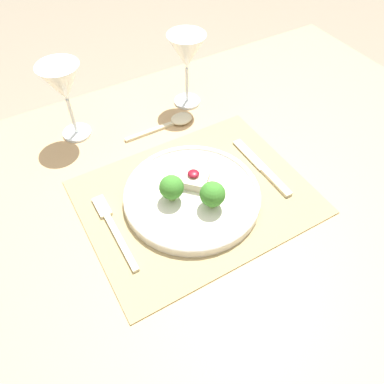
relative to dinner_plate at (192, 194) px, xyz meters
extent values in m
plane|color=gray|center=(0.01, 0.00, -0.80)|extent=(8.00, 8.00, 0.00)
cube|color=tan|center=(0.01, 0.00, -0.03)|extent=(1.44, 0.92, 0.03)
cylinder|color=tan|center=(0.66, 0.39, -0.42)|extent=(0.06, 0.06, 0.75)
cube|color=#9E895B|center=(0.01, 0.00, -0.02)|extent=(0.45, 0.35, 0.00)
cylinder|color=silver|center=(0.00, 0.00, -0.01)|extent=(0.28, 0.28, 0.02)
torus|color=silver|center=(0.00, 0.00, 0.00)|extent=(0.28, 0.28, 0.01)
cube|color=beige|center=(0.02, 0.03, 0.01)|extent=(0.08, 0.08, 0.02)
ellipsoid|color=maroon|center=(0.02, 0.03, 0.03)|extent=(0.02, 0.02, 0.01)
cylinder|color=#84B256|center=(0.02, -0.05, 0.01)|extent=(0.01, 0.01, 0.02)
sphere|color=#387A28|center=(0.02, -0.05, 0.04)|extent=(0.05, 0.05, 0.05)
cylinder|color=#84B256|center=(-0.04, 0.01, 0.01)|extent=(0.01, 0.01, 0.02)
sphere|color=#387A28|center=(-0.04, 0.01, 0.04)|extent=(0.05, 0.05, 0.05)
cube|color=beige|center=(-0.17, -0.03, -0.01)|extent=(0.01, 0.14, 0.01)
cube|color=beige|center=(-0.17, 0.07, -0.01)|extent=(0.02, 0.05, 0.01)
cube|color=beige|center=(0.18, -0.05, -0.01)|extent=(0.02, 0.09, 0.01)
cube|color=beige|center=(0.18, 0.04, -0.01)|extent=(0.02, 0.11, 0.00)
cube|color=beige|center=(0.02, 0.23, -0.02)|extent=(0.13, 0.01, 0.01)
ellipsoid|color=beige|center=(0.10, 0.23, -0.01)|extent=(0.05, 0.05, 0.02)
cylinder|color=white|center=(0.15, 0.29, -0.02)|extent=(0.07, 0.07, 0.01)
cylinder|color=white|center=(0.15, 0.29, 0.03)|extent=(0.01, 0.01, 0.09)
cone|color=white|center=(0.15, 0.29, 0.12)|extent=(0.09, 0.09, 0.08)
cylinder|color=white|center=(-0.14, 0.32, -0.02)|extent=(0.07, 0.07, 0.01)
cylinder|color=white|center=(-0.14, 0.32, 0.03)|extent=(0.01, 0.01, 0.09)
cone|color=white|center=(-0.14, 0.32, 0.12)|extent=(0.09, 0.09, 0.08)
camera|label=1|loc=(-0.24, -0.42, 0.58)|focal=35.00mm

